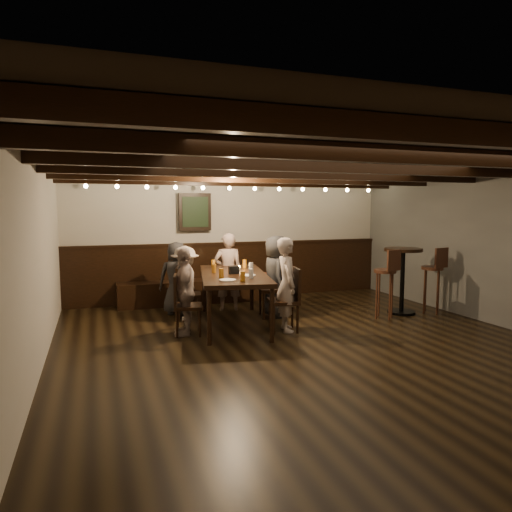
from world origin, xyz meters
name	(u,v)px	position (x,y,z in m)	size (l,w,h in m)	color
room	(238,251)	(-0.29, 2.21, 1.07)	(7.00, 7.00, 7.00)	black
dining_table	(234,278)	(-0.63, 1.38, 0.75)	(1.39, 2.32, 0.82)	black
chair_left_near	(187,304)	(-1.24, 1.96, 0.27)	(0.47, 0.47, 0.87)	black
chair_left_far	(187,316)	(-1.42, 1.08, 0.27)	(0.47, 0.47, 0.87)	black
chair_right_near	(274,299)	(0.17, 1.68, 0.30)	(0.53, 0.53, 0.99)	black
chair_right_far	(285,312)	(-0.01, 0.80, 0.29)	(0.51, 0.51, 0.94)	black
person_bench_left	(177,278)	(-1.33, 2.44, 0.63)	(0.61, 0.40, 1.25)	#2A2A2D
person_bench_centre	(228,272)	(-0.42, 2.41, 0.69)	(0.51, 0.33, 1.39)	gray
person_bench_right	(279,278)	(0.43, 2.09, 0.59)	(0.58, 0.45, 1.18)	#582D1E
person_left_near	(185,283)	(-1.27, 1.97, 0.61)	(0.78, 0.45, 1.21)	gray
person_left_far	(185,291)	(-1.45, 1.09, 0.63)	(0.74, 0.31, 1.26)	gray
person_right_near	(276,276)	(0.20, 1.68, 0.68)	(0.67, 0.44, 1.37)	#2B2B2E
person_right_far	(287,284)	(0.02, 0.79, 0.70)	(0.51, 0.33, 1.40)	#B3A297
pint_a	(213,264)	(-0.76, 2.12, 0.89)	(0.07, 0.07, 0.14)	#BF7219
pint_b	(245,264)	(-0.25, 1.97, 0.89)	(0.07, 0.07, 0.14)	#BF7219
pint_c	(214,268)	(-0.90, 1.54, 0.89)	(0.07, 0.07, 0.14)	#BF7219
pint_d	(251,267)	(-0.29, 1.52, 0.89)	(0.07, 0.07, 0.14)	silver
pint_e	(221,273)	(-0.93, 0.98, 0.89)	(0.07, 0.07, 0.14)	#BF7219
pint_f	(251,274)	(-0.54, 0.80, 0.89)	(0.07, 0.07, 0.14)	silver
pint_g	(243,276)	(-0.74, 0.59, 0.89)	(0.07, 0.07, 0.14)	#BF7219
plate_near	(228,280)	(-0.91, 0.72, 0.82)	(0.24, 0.24, 0.01)	white
plate_far	(247,275)	(-0.51, 1.05, 0.82)	(0.24, 0.24, 0.01)	white
condiment_caddy	(234,270)	(-0.64, 1.33, 0.88)	(0.15, 0.10, 0.12)	black
candle	(239,269)	(-0.45, 1.65, 0.84)	(0.05, 0.05, 0.05)	beige
high_top_table	(403,271)	(2.35, 1.16, 0.75)	(0.64, 0.64, 1.14)	black
bar_stool_left	(385,293)	(1.85, 0.95, 0.43)	(0.39, 0.41, 1.15)	#311B0F
bar_stool_right	(432,289)	(2.85, 1.00, 0.43)	(0.38, 0.40, 1.15)	#311B0F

